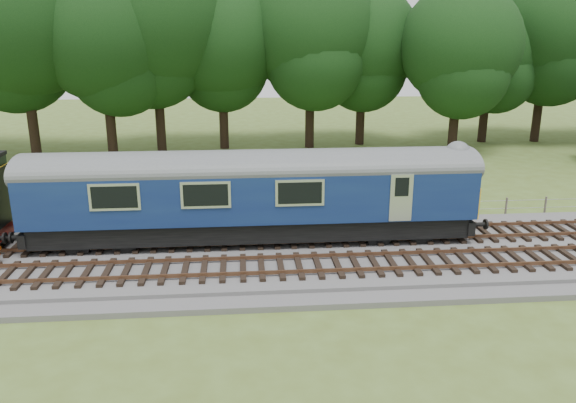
{
  "coord_description": "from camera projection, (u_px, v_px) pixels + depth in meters",
  "views": [
    {
      "loc": [
        -4.86,
        -20.69,
        8.61
      ],
      "look_at": [
        -2.98,
        1.4,
        2.0
      ],
      "focal_mm": 35.0,
      "sensor_mm": 36.0,
      "label": 1
    }
  ],
  "objects": [
    {
      "name": "ground",
      "position": [
        364.0,
        257.0,
        22.61
      ],
      "size": [
        120.0,
        120.0,
        0.0
      ],
      "primitive_type": "plane",
      "color": "#506224",
      "rests_on": "ground"
    },
    {
      "name": "ballast",
      "position": [
        365.0,
        253.0,
        22.56
      ],
      "size": [
        70.0,
        7.0,
        0.35
      ],
      "primitive_type": "cube",
      "color": "#4C4C4F",
      "rests_on": "ground"
    },
    {
      "name": "track_north",
      "position": [
        358.0,
        236.0,
        23.83
      ],
      "size": [
        67.2,
        2.4,
        0.21
      ],
      "color": "black",
      "rests_on": "ballast"
    },
    {
      "name": "track_south",
      "position": [
        374.0,
        263.0,
        20.96
      ],
      "size": [
        67.2,
        2.4,
        0.21
      ],
      "color": "black",
      "rests_on": "ballast"
    },
    {
      "name": "fence",
      "position": [
        344.0,
        222.0,
        26.91
      ],
      "size": [
        64.0,
        0.12,
        1.0
      ],
      "primitive_type": null,
      "color": "#6B6054",
      "rests_on": "ground"
    },
    {
      "name": "tree_line",
      "position": [
        304.0,
        150.0,
        43.62
      ],
      "size": [
        70.0,
        8.0,
        18.0
      ],
      "primitive_type": null,
      "color": "black",
      "rests_on": "ground"
    },
    {
      "name": "dmu_railcar",
      "position": [
        253.0,
        188.0,
        22.84
      ],
      "size": [
        18.05,
        2.86,
        3.88
      ],
      "color": "black",
      "rests_on": "ground"
    }
  ]
}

